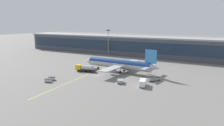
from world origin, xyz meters
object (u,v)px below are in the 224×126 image
object	(u,v)px
lavatory_truck	(143,83)
baggage_cart_1	(52,78)
fuel_tanker	(85,68)
belt_loader	(154,79)
baggage_cart_0	(48,80)
main_airliner	(119,64)
pushback_tug	(120,81)

from	to	relation	value
lavatory_truck	baggage_cart_1	bearing A→B (deg)	-163.38
fuel_tanker	lavatory_truck	size ratio (longest dim) A/B	1.78
fuel_tanker	baggage_cart_1	distance (m)	20.07
belt_loader	baggage_cart_1	world-z (taller)	belt_loader
fuel_tanker	belt_loader	xyz separation A→B (m)	(35.91, 0.60, -0.76)
fuel_tanker	baggage_cart_0	bearing A→B (deg)	-93.65
baggage_cart_0	baggage_cart_1	size ratio (longest dim) A/B	1.00
main_airliner	pushback_tug	xyz separation A→B (m)	(10.09, -17.70, -3.11)
fuel_tanker	baggage_cart_1	size ratio (longest dim) A/B	3.70
pushback_tug	belt_loader	world-z (taller)	belt_loader
pushback_tug	baggage_cart_1	distance (m)	29.61
main_airliner	fuel_tanker	size ratio (longest dim) A/B	3.86
main_airliner	belt_loader	size ratio (longest dim) A/B	6.61
baggage_cart_1	belt_loader	bearing A→B (deg)	28.11
main_airliner	baggage_cart_0	xyz separation A→B (m)	(-16.60, -31.29, -3.18)
fuel_tanker	lavatory_truck	world-z (taller)	fuel_tanker
baggage_cart_0	fuel_tanker	bearing A→B (deg)	86.35
main_airliner	belt_loader	distance (m)	22.38
pushback_tug	fuel_tanker	bearing A→B (deg)	159.66
main_airliner	lavatory_truck	xyz separation A→B (m)	(19.55, -17.16, -2.54)
lavatory_truck	baggage_cart_0	world-z (taller)	lavatory_truck
pushback_tug	baggage_cart_1	xyz separation A→B (m)	(-27.67, -10.54, -0.07)
pushback_tug	belt_loader	size ratio (longest dim) A/B	0.68
baggage_cart_1	fuel_tanker	bearing A→B (deg)	82.96
main_airliner	fuel_tanker	bearing A→B (deg)	-151.10
lavatory_truck	belt_loader	xyz separation A→B (m)	(1.23, 9.41, -0.43)
main_airliner	pushback_tug	size ratio (longest dim) A/B	9.65
lavatory_truck	baggage_cart_1	xyz separation A→B (m)	(-37.14, -11.09, -0.64)
pushback_tug	baggage_cart_0	bearing A→B (deg)	-153.01
main_airliner	baggage_cart_1	distance (m)	33.42
main_airliner	baggage_cart_0	distance (m)	35.56
lavatory_truck	pushback_tug	bearing A→B (deg)	-176.71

